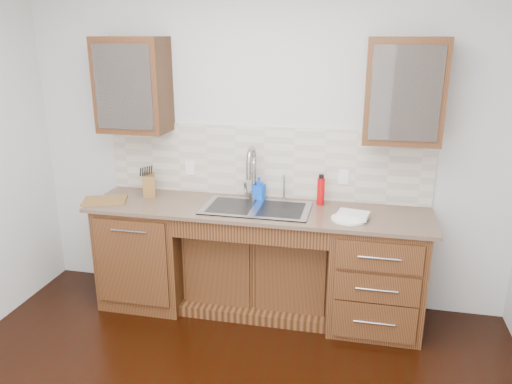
% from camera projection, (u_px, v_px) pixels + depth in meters
% --- Properties ---
extents(wall_back, '(4.00, 0.10, 2.70)m').
position_uv_depth(wall_back, '(266.00, 143.00, 4.14)').
color(wall_back, silver).
rests_on(wall_back, ground).
extents(base_cabinet_left, '(0.70, 0.62, 0.88)m').
position_uv_depth(base_cabinet_left, '(149.00, 251.00, 4.27)').
color(base_cabinet_left, '#593014').
rests_on(base_cabinet_left, ground).
extents(base_cabinet_center, '(1.20, 0.44, 0.70)m').
position_uv_depth(base_cabinet_center, '(259.00, 267.00, 4.19)').
color(base_cabinet_center, '#593014').
rests_on(base_cabinet_center, ground).
extents(base_cabinet_right, '(0.70, 0.62, 0.88)m').
position_uv_depth(base_cabinet_right, '(376.00, 273.00, 3.89)').
color(base_cabinet_right, '#593014').
rests_on(base_cabinet_right, ground).
extents(countertop, '(2.70, 0.65, 0.03)m').
position_uv_depth(countertop, '(257.00, 210.00, 3.93)').
color(countertop, '#84705B').
rests_on(countertop, base_cabinet_left).
extents(backsplash, '(2.70, 0.02, 0.59)m').
position_uv_depth(backsplash, '(265.00, 162.00, 4.13)').
color(backsplash, beige).
rests_on(backsplash, wall_back).
extents(sink, '(0.84, 0.46, 0.19)m').
position_uv_depth(sink, '(256.00, 219.00, 3.93)').
color(sink, '#9E9EA5').
rests_on(sink, countertop).
extents(faucet, '(0.04, 0.04, 0.40)m').
position_uv_depth(faucet, '(254.00, 176.00, 4.08)').
color(faucet, '#999993').
rests_on(faucet, countertop).
extents(filter_tap, '(0.02, 0.02, 0.24)m').
position_uv_depth(filter_tap, '(284.00, 187.00, 4.06)').
color(filter_tap, '#999993').
rests_on(filter_tap, countertop).
extents(upper_cabinet_left, '(0.55, 0.34, 0.75)m').
position_uv_depth(upper_cabinet_left, '(133.00, 85.00, 4.00)').
color(upper_cabinet_left, '#593014').
rests_on(upper_cabinet_left, wall_back).
extents(upper_cabinet_right, '(0.55, 0.34, 0.75)m').
position_uv_depth(upper_cabinet_right, '(404.00, 91.00, 3.58)').
color(upper_cabinet_right, '#593014').
rests_on(upper_cabinet_right, wall_back).
extents(outlet_left, '(0.08, 0.01, 0.12)m').
position_uv_depth(outlet_left, '(190.00, 168.00, 4.27)').
color(outlet_left, white).
rests_on(outlet_left, backsplash).
extents(outlet_right, '(0.08, 0.01, 0.12)m').
position_uv_depth(outlet_right, '(344.00, 177.00, 4.01)').
color(outlet_right, white).
rests_on(outlet_right, backsplash).
extents(soap_bottle, '(0.10, 0.10, 0.19)m').
position_uv_depth(soap_bottle, '(259.00, 188.00, 4.09)').
color(soap_bottle, blue).
rests_on(soap_bottle, countertop).
extents(water_bottle, '(0.07, 0.07, 0.22)m').
position_uv_depth(water_bottle, '(321.00, 192.00, 3.96)').
color(water_bottle, '#C50609').
rests_on(water_bottle, countertop).
extents(plate, '(0.28, 0.28, 0.01)m').
position_uv_depth(plate, '(348.00, 219.00, 3.67)').
color(plate, white).
rests_on(plate, countertop).
extents(dish_towel, '(0.25, 0.20, 0.04)m').
position_uv_depth(dish_towel, '(353.00, 215.00, 3.68)').
color(dish_towel, white).
rests_on(dish_towel, plate).
extents(knife_block, '(0.15, 0.19, 0.18)m').
position_uv_depth(knife_block, '(149.00, 185.00, 4.21)').
color(knife_block, brown).
rests_on(knife_block, countertop).
extents(cutting_board, '(0.40, 0.34, 0.02)m').
position_uv_depth(cutting_board, '(105.00, 200.00, 4.08)').
color(cutting_board, '#A86133').
rests_on(cutting_board, countertop).
extents(cup_left_a, '(0.17, 0.17, 0.10)m').
position_uv_depth(cup_left_a, '(123.00, 91.00, 4.04)').
color(cup_left_a, silver).
rests_on(cup_left_a, upper_cabinet_left).
extents(cup_left_b, '(0.12, 0.12, 0.10)m').
position_uv_depth(cup_left_b, '(147.00, 91.00, 3.99)').
color(cup_left_b, white).
rests_on(cup_left_b, upper_cabinet_left).
extents(cup_right_a, '(0.14, 0.14, 0.09)m').
position_uv_depth(cup_right_a, '(388.00, 99.00, 3.62)').
color(cup_right_a, silver).
rests_on(cup_right_a, upper_cabinet_right).
extents(cup_right_b, '(0.13, 0.13, 0.09)m').
position_uv_depth(cup_right_b, '(422.00, 99.00, 3.57)').
color(cup_right_b, white).
rests_on(cup_right_b, upper_cabinet_right).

